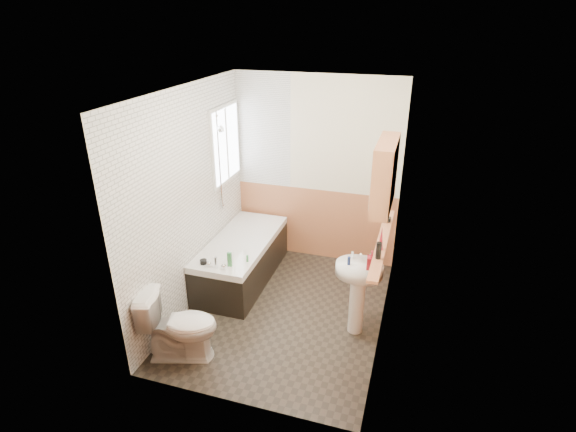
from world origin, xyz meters
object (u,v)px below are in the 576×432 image
at_px(bathtub, 242,258).
at_px(medicine_cabinet, 385,175).
at_px(sink, 358,284).
at_px(pine_shelf, 382,242).
at_px(toilet, 180,326).

relative_size(bathtub, medicine_cabinet, 2.36).
distance_m(bathtub, sink, 1.71).
height_order(sink, medicine_cabinet, medicine_cabinet).
bearing_deg(bathtub, sink, -21.42).
distance_m(sink, pine_shelf, 0.55).
bearing_deg(medicine_cabinet, pine_shelf, 78.79).
distance_m(pine_shelf, medicine_cabinet, 0.76).
xyz_separation_m(bathtub, pine_shelf, (1.77, -0.58, 0.81)).
xyz_separation_m(sink, pine_shelf, (0.20, 0.04, 0.51)).
xyz_separation_m(toilet, pine_shelf, (1.80, 0.94, 0.74)).
bearing_deg(toilet, pine_shelf, -78.71).
height_order(bathtub, pine_shelf, pine_shelf).
height_order(pine_shelf, medicine_cabinet, medicine_cabinet).
bearing_deg(sink, toilet, -152.84).
relative_size(bathtub, sink, 1.73).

